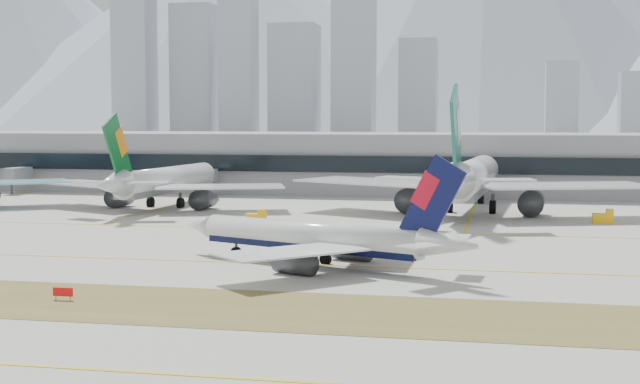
% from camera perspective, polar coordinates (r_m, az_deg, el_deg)
% --- Properties ---
extents(ground, '(3000.00, 3000.00, 0.00)m').
position_cam_1_polar(ground, '(120.48, -2.42, -4.24)').
color(ground, '#A6A49C').
rests_on(ground, ground).
extents(apron_markings, '(360.00, 122.22, 0.06)m').
position_cam_1_polar(apron_markings, '(70.48, -13.28, -10.81)').
color(apron_markings, brown).
rests_on(apron_markings, ground).
extents(taxiing_airliner, '(42.03, 35.55, 14.85)m').
position_cam_1_polar(taxiing_airliner, '(112.79, 0.02, -3.01)').
color(taxiing_airliner, white).
rests_on(taxiing_airliner, ground).
extents(widebody_eva, '(56.62, 55.47, 20.21)m').
position_cam_1_polar(widebody_eva, '(190.36, -10.00, 0.62)').
color(widebody_eva, white).
rests_on(widebody_eva, ground).
extents(widebody_cathay, '(70.10, 68.73, 25.04)m').
position_cam_1_polar(widebody_cathay, '(178.49, 9.62, 0.77)').
color(widebody_cathay, white).
rests_on(widebody_cathay, ground).
extents(terminal, '(280.00, 43.10, 15.00)m').
position_cam_1_polar(terminal, '(232.38, 4.44, 1.93)').
color(terminal, gray).
rests_on(terminal, ground).
extents(hold_sign_left, '(2.20, 0.15, 1.35)m').
position_cam_1_polar(hold_sign_left, '(96.13, -16.13, -6.18)').
color(hold_sign_left, red).
rests_on(hold_sign_left, ground).
extents(gse_c, '(3.55, 2.00, 2.60)m').
position_cam_1_polar(gse_c, '(167.34, 17.70, -1.58)').
color(gse_c, yellow).
rests_on(gse_c, ground).
extents(gse_b, '(3.55, 2.00, 2.60)m').
position_cam_1_polar(gse_b, '(159.76, -4.06, -1.66)').
color(gse_b, yellow).
rests_on(gse_b, ground).
extents(city_skyline, '(342.00, 49.80, 140.00)m').
position_cam_1_polar(city_skyline, '(585.66, -1.84, 7.75)').
color(city_skyline, '#9AA1B0').
rests_on(city_skyline, ground).
extents(mountain_ridge, '(2830.00, 1120.00, 470.00)m').
position_cam_1_polar(mountain_ridge, '(1528.34, 11.89, 10.74)').
color(mountain_ridge, '#9EA8B7').
rests_on(mountain_ridge, ground).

